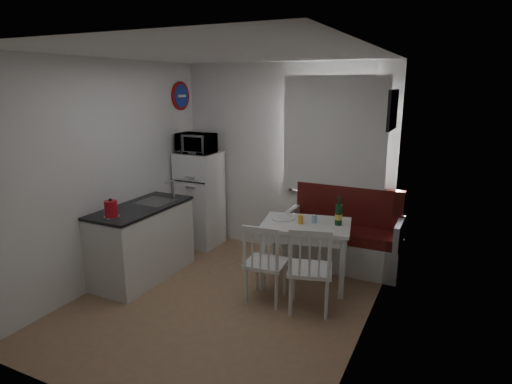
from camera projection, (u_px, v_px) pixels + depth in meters
floor at (223, 302)px, 4.68m from camera, size 3.00×3.50×0.02m
ceiling at (217, 53)px, 4.04m from camera, size 3.00×3.50×0.02m
wall_back at (285, 160)px, 5.89m from camera, size 3.00×0.02×2.60m
wall_front at (86, 242)px, 2.83m from camera, size 3.00×0.02×2.60m
wall_left at (109, 173)px, 4.99m from camera, size 0.02×3.50×2.60m
wall_right at (369, 204)px, 3.73m from camera, size 0.02×3.50×2.60m
window at (335, 139)px, 5.48m from camera, size 1.22×0.06×1.47m
curtain at (333, 136)px, 5.41m from camera, size 1.35×0.02×1.50m
kitchen_counter at (143, 241)px, 5.21m from camera, size 0.62×1.32×1.16m
wall_sign at (181, 96)px, 6.03m from camera, size 0.03×0.40×0.40m
picture_frame at (392, 110)px, 4.51m from camera, size 0.04×0.52×0.42m
bench at (343, 241)px, 5.52m from camera, size 1.45×0.56×1.04m
dining_table at (306, 230)px, 4.96m from camera, size 1.13×0.89×0.75m
chair_left at (262, 255)px, 4.52m from camera, size 0.46×0.44×0.48m
chair_right at (307, 261)px, 4.29m from camera, size 0.54×0.53×0.51m
fridge at (200, 199)px, 6.23m from camera, size 0.55×0.55×1.37m
microwave at (196, 143)px, 5.98m from camera, size 0.50×0.34×0.28m
kettle at (111, 209)px, 4.60m from camera, size 0.16×0.16×0.22m
wine_bottle at (339, 211)px, 4.84m from camera, size 0.08×0.08×0.33m
drinking_glass_orange at (301, 220)px, 4.91m from camera, size 0.06×0.06×0.10m
drinking_glass_blue at (314, 219)px, 4.94m from camera, size 0.06×0.06×0.09m
plate at (283, 218)px, 5.08m from camera, size 0.26×0.26×0.02m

